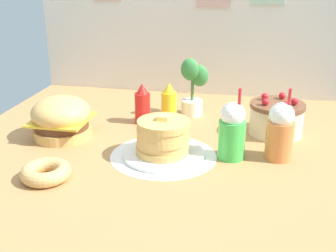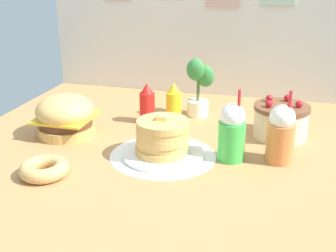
{
  "view_description": "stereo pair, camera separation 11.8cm",
  "coord_description": "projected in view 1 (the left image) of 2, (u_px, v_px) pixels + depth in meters",
  "views": [
    {
      "loc": [
        0.46,
        -1.82,
        0.87
      ],
      "look_at": [
        0.07,
        0.04,
        0.14
      ],
      "focal_mm": 46.66,
      "sensor_mm": 36.0,
      "label": 1
    },
    {
      "loc": [
        0.57,
        -1.8,
        0.87
      ],
      "look_at": [
        0.07,
        0.04,
        0.14
      ],
      "focal_mm": 46.66,
      "sensor_mm": 36.0,
      "label": 2
    }
  ],
  "objects": [
    {
      "name": "mustard_bottle",
      "position": [
        169.0,
        104.0,
        2.46
      ],
      "size": [
        0.09,
        0.09,
        0.23
      ],
      "color": "yellow",
      "rests_on": "ground_plane"
    },
    {
      "name": "orange_float_cup",
      "position": [
        280.0,
        132.0,
        1.98
      ],
      "size": [
        0.13,
        0.13,
        0.34
      ],
      "color": "orange",
      "rests_on": "ground_plane"
    },
    {
      "name": "doily_mat",
      "position": [
        163.0,
        156.0,
        2.05
      ],
      "size": [
        0.5,
        0.5,
        0.0
      ],
      "primitive_type": "cylinder",
      "color": "white",
      "rests_on": "ground_plane"
    },
    {
      "name": "pancake_stack",
      "position": [
        163.0,
        140.0,
        2.02
      ],
      "size": [
        0.39,
        0.39,
        0.2
      ],
      "color": "white",
      "rests_on": "doily_mat"
    },
    {
      "name": "burger",
      "position": [
        61.0,
        118.0,
        2.24
      ],
      "size": [
        0.3,
        0.3,
        0.22
      ],
      "color": "#DBA859",
      "rests_on": "ground_plane"
    },
    {
      "name": "ketchup_bottle",
      "position": [
        142.0,
        105.0,
        2.44
      ],
      "size": [
        0.09,
        0.09,
        0.23
      ],
      "color": "red",
      "rests_on": "ground_plane"
    },
    {
      "name": "layer_cake",
      "position": [
        276.0,
        118.0,
        2.28
      ],
      "size": [
        0.28,
        0.28,
        0.21
      ],
      "color": "beige",
      "rests_on": "ground_plane"
    },
    {
      "name": "donut_pink_glaze",
      "position": [
        46.0,
        172.0,
        1.83
      ],
      "size": [
        0.21,
        0.21,
        0.06
      ],
      "color": "tan",
      "rests_on": "ground_plane"
    },
    {
      "name": "back_wall",
      "position": [
        189.0,
        12.0,
        2.84
      ],
      "size": [
        2.03,
        0.04,
        1.07
      ],
      "color": "silver",
      "rests_on": "ground_plane"
    },
    {
      "name": "cream_soda_cup",
      "position": [
        232.0,
        131.0,
        1.99
      ],
      "size": [
        0.13,
        0.13,
        0.34
      ],
      "color": "green",
      "rests_on": "ground_plane"
    },
    {
      "name": "ground_plane",
      "position": [
        151.0,
        157.0,
        2.07
      ],
      "size": [
        2.03,
        2.13,
        0.02
      ],
      "primitive_type": "cube",
      "color": "#B27F4C"
    },
    {
      "name": "potted_plant",
      "position": [
        193.0,
        85.0,
        2.53
      ],
      "size": [
        0.16,
        0.14,
        0.35
      ],
      "color": "white",
      "rests_on": "ground_plane"
    }
  ]
}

